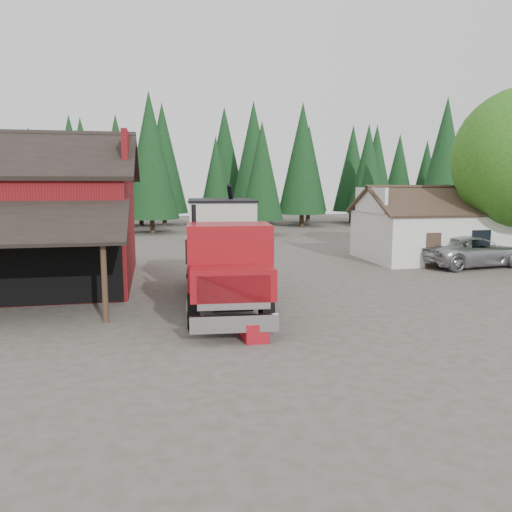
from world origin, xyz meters
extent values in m
plane|color=#4A443A|center=(0.00, 0.00, 0.00)|extent=(120.00, 120.00, 0.00)
cube|color=black|center=(-11.00, 12.50, 6.00)|extent=(12.80, 5.53, 2.35)
cube|color=maroon|center=(-5.00, 10.00, 6.00)|extent=(0.25, 7.00, 2.00)
cylinder|color=#382619|center=(-5.60, 2.10, 1.40)|extent=(0.20, 0.20, 2.80)
cube|color=silver|center=(13.00, 13.00, 1.50)|extent=(8.00, 6.00, 3.00)
cube|color=#38281E|center=(13.00, 11.50, 3.75)|extent=(8.60, 3.42, 1.80)
cube|color=#38281E|center=(13.00, 14.50, 3.75)|extent=(8.60, 3.42, 1.80)
cube|color=silver|center=(9.00, 13.00, 3.75)|extent=(0.20, 4.20, 1.50)
cube|color=silver|center=(17.00, 13.00, 3.75)|extent=(0.20, 4.20, 1.50)
cube|color=#38281E|center=(11.50, 9.98, 1.00)|extent=(0.90, 0.06, 2.00)
cube|color=black|center=(14.50, 9.98, 1.60)|extent=(1.20, 0.06, 1.00)
sphere|color=#226116|center=(15.80, 10.80, 5.00)|extent=(4.40, 4.40, 4.40)
cylinder|color=#382619|center=(6.00, 30.00, 0.80)|extent=(0.44, 0.44, 1.60)
cone|color=black|center=(6.00, 30.00, 5.90)|extent=(3.96, 3.96, 9.00)
cylinder|color=#382619|center=(22.00, 26.00, 0.80)|extent=(0.44, 0.44, 1.60)
cone|color=black|center=(22.00, 26.00, 6.90)|extent=(4.84, 4.84, 11.00)
cylinder|color=#382619|center=(-4.00, 34.00, 0.80)|extent=(0.44, 0.44, 1.60)
cone|color=black|center=(-4.00, 34.00, 7.40)|extent=(5.28, 5.28, 12.00)
cylinder|color=black|center=(-2.71, 0.69, 0.63)|extent=(0.50, 1.28, 1.26)
cylinder|color=black|center=(-0.32, 0.49, 0.63)|extent=(0.50, 1.28, 1.26)
cylinder|color=black|center=(-2.25, 6.15, 0.63)|extent=(0.50, 1.28, 1.26)
cylinder|color=black|center=(0.14, 5.95, 0.63)|extent=(0.50, 1.28, 1.26)
cylinder|color=black|center=(-2.12, 7.74, 0.63)|extent=(0.50, 1.28, 1.26)
cylinder|color=black|center=(0.27, 7.54, 0.63)|extent=(0.50, 1.28, 1.26)
cube|color=black|center=(-1.21, 4.23, 1.08)|extent=(2.07, 9.89, 0.46)
cube|color=silver|center=(-1.66, -1.18, 0.63)|extent=(2.63, 0.42, 0.51)
cube|color=silver|center=(-1.65, -1.06, 1.54)|extent=(2.17, 0.29, 1.03)
cube|color=maroon|center=(-1.59, -0.38, 1.71)|extent=(2.68, 1.69, 0.97)
cube|color=maroon|center=(-1.47, 1.10, 2.34)|extent=(2.89, 2.16, 2.11)
cube|color=black|center=(-1.55, 0.19, 2.68)|extent=(2.40, 0.29, 1.03)
cylinder|color=black|center=(-2.52, 2.22, 2.97)|extent=(0.17, 0.17, 2.06)
cube|color=black|center=(-1.37, 2.24, 2.28)|extent=(2.80, 0.37, 1.83)
cube|color=black|center=(-1.08, 5.82, 1.39)|extent=(3.45, 6.84, 0.18)
cube|color=beige|center=(-1.08, 5.82, 3.08)|extent=(2.93, 3.97, 1.83)
cone|color=beige|center=(-1.08, 5.82, 1.94)|extent=(2.71, 2.71, 0.80)
cube|color=black|center=(-1.08, 5.82, 4.02)|extent=(3.05, 4.10, 0.09)
cylinder|color=black|center=(-0.26, 7.36, 2.97)|extent=(1.05, 2.45, 3.49)
cube|color=maroon|center=(-1.53, 8.61, 1.71)|extent=(0.76, 0.97, 0.51)
cylinder|color=silver|center=(-0.10, 1.73, 0.97)|extent=(0.73, 1.19, 0.64)
imported|color=#A1A4A8|center=(14.00, 10.00, 0.88)|extent=(6.68, 3.72, 1.77)
cube|color=maroon|center=(-1.01, -0.80, 0.30)|extent=(0.76, 1.14, 0.60)
camera|label=1|loc=(-3.92, -15.24, 4.70)|focal=35.00mm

